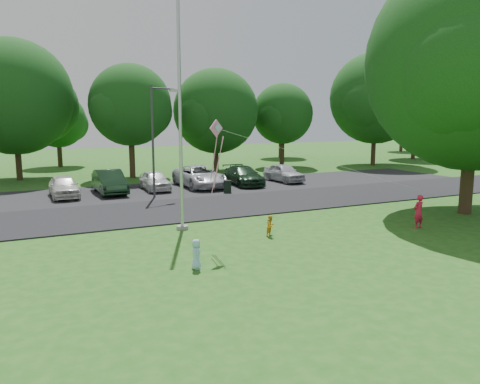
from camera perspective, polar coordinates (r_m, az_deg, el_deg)
name	(u,v)px	position (r m, az deg, el deg)	size (l,w,h in m)	color
ground	(319,249)	(17.27, 9.58, -6.88)	(120.00, 120.00, 0.00)	#225817
park_road	(221,206)	(24.96, -2.33, -1.70)	(60.00, 6.00, 0.06)	black
parking_strip	(182,189)	(30.96, -7.06, 0.36)	(42.00, 7.00, 0.06)	black
flagpole	(180,131)	(19.53, -7.28, 7.42)	(0.50, 0.50, 10.00)	#B7BABF
street_lamp	(156,131)	(27.62, -10.16, 7.31)	(1.78, 0.71, 6.50)	#3F3F44
trash_can	(227,187)	(29.13, -1.54, 0.63)	(0.51, 0.51, 0.81)	black
big_tree	(476,68)	(25.26, 26.85, 13.35)	(10.81, 10.29, 12.44)	#332316
tree_row	(165,105)	(39.41, -9.09, 10.49)	(64.35, 11.94, 10.88)	#332316
horizon_trees	(162,121)	(49.36, -9.48, 8.56)	(77.46, 7.20, 7.02)	#332316
parked_cars	(186,178)	(31.02, -6.58, 1.71)	(16.73, 5.33, 1.44)	silver
woman	(418,212)	(21.41, 20.93, -2.25)	(0.53, 0.35, 1.45)	red
child_yellow	(271,226)	(18.75, 3.76, -4.13)	(0.42, 0.33, 0.86)	orange
child_blue	(196,254)	(14.83, -5.35, -7.56)	(0.47, 0.31, 0.96)	#9BD2EF
kite	(224,142)	(16.67, -1.95, 6.09)	(9.26, 1.16, 3.01)	pink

